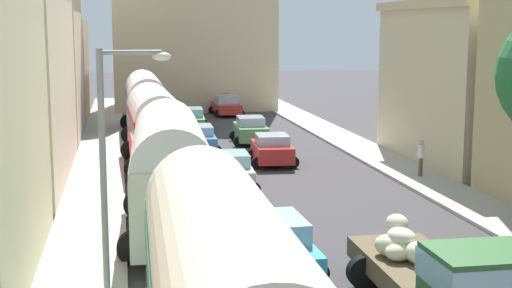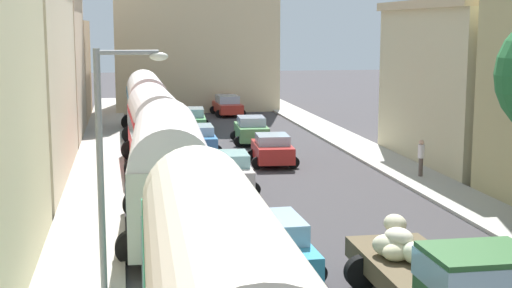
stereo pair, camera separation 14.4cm
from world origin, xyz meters
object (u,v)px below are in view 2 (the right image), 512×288
parked_bus_2 (155,124)px  parked_bus_3 (146,101)px  car_2 (227,105)px  car_4 (232,172)px  parked_bus_1 (168,168)px  pedestrian_2 (421,156)px  cargo_truck_0 (445,279)px  car_6 (193,119)px  car_5 (199,139)px  car_0 (272,149)px  streetlamp_near (110,158)px  car_1 (251,130)px  car_3 (273,244)px

parked_bus_2 → parked_bus_3: bearing=90.5°
parked_bus_2 → car_2: bearing=72.7°
parked_bus_3 → car_4: size_ratio=2.48×
parked_bus_1 → car_4: parked_bus_1 is taller
pedestrian_2 → cargo_truck_0: bearing=-110.8°
parked_bus_3 → car_6: 3.95m
car_2 → car_5: bearing=-103.2°
pedestrian_2 → car_0: bearing=141.5°
car_4 → streetlamp_near: (-4.75, -12.84, 3.01)m
car_1 → car_4: 12.90m
car_0 → car_1: 6.93m
car_0 → car_3: size_ratio=0.86×
car_4 → streetlamp_near: 14.02m
parked_bus_2 → parked_bus_3: parked_bus_3 is taller
parked_bus_3 → car_1: parked_bus_3 is taller
car_4 → streetlamp_near: streetlamp_near is taller
car_0 → pedestrian_2: bearing=-38.5°
car_1 → car_4: (-2.99, -12.55, 0.01)m
parked_bus_2 → cargo_truck_0: bearing=-74.9°
parked_bus_3 → car_4: 17.26m
parked_bus_3 → car_2: size_ratio=2.13×
car_2 → pedestrian_2: bearing=-78.3°
car_0 → car_4: car_4 is taller
car_3 → car_4: car_4 is taller
car_5 → pedestrian_2: bearing=-44.1°
cargo_truck_0 → streetlamp_near: (-7.48, 2.34, 2.63)m
car_3 → cargo_truck_0: bearing=-57.6°
car_0 → streetlamp_near: (-7.63, -18.46, 3.05)m
parked_bus_2 → parked_bus_3: 11.10m
car_3 → streetlamp_near: (-4.44, -2.45, 3.05)m
car_6 → car_0: bearing=-78.1°
parked_bus_3 → car_6: bearing=31.8°
car_1 → streetlamp_near: (-7.74, -25.39, 3.03)m
cargo_truck_0 → streetlamp_near: streetlamp_near is taller
car_0 → pedestrian_2: 7.61m
parked_bus_1 → car_5: (2.61, 16.33, -1.56)m
pedestrian_2 → parked_bus_3: bearing=126.5°
cargo_truck_0 → car_1: cargo_truck_0 is taller
parked_bus_1 → parked_bus_3: 23.42m
parked_bus_2 → car_3: 16.49m
car_4 → parked_bus_2: bearing=116.8°
parked_bus_1 → pedestrian_2: (11.85, 7.37, -1.27)m
car_0 → pedestrian_2: pedestrian_2 is taller
parked_bus_1 → car_3: size_ratio=2.02×
cargo_truck_0 → car_3: (-3.04, 4.79, -0.42)m
car_0 → car_4: bearing=-117.1°
parked_bus_2 → car_3: size_ratio=1.88×
car_0 → car_6: car_0 is taller
parked_bus_3 → cargo_truck_0: (5.77, -32.11, -0.98)m
cargo_truck_0 → car_4: 15.43m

